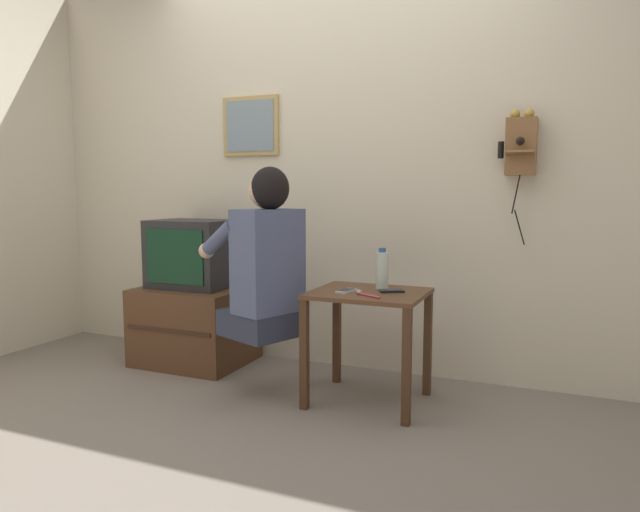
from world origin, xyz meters
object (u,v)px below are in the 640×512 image
(wall_phone_antique, at_px, (521,145))
(toothbrush, at_px, (367,295))
(cell_phone_held, at_px, (346,291))
(person, at_px, (264,259))
(cell_phone_spare, at_px, (392,291))
(framed_picture, at_px, (251,126))
(water_bottle, at_px, (382,270))
(television, at_px, (193,254))

(wall_phone_antique, bearing_deg, toothbrush, -136.96)
(cell_phone_held, bearing_deg, toothbrush, -18.04)
(person, bearing_deg, cell_phone_spare, -53.49)
(person, height_order, toothbrush, person)
(framed_picture, relative_size, cell_phone_held, 3.07)
(cell_phone_spare, distance_m, water_bottle, 0.15)
(framed_picture, bearing_deg, toothbrush, -32.67)
(wall_phone_antique, height_order, water_bottle, wall_phone_antique)
(person, distance_m, water_bottle, 0.63)
(television, bearing_deg, cell_phone_held, -14.88)
(wall_phone_antique, height_order, toothbrush, wall_phone_antique)
(cell_phone_held, distance_m, toothbrush, 0.15)
(cell_phone_held, bearing_deg, cell_phone_spare, 31.29)
(wall_phone_antique, relative_size, cell_phone_held, 5.46)
(television, distance_m, water_bottle, 1.31)
(cell_phone_held, xyz_separation_m, water_bottle, (0.14, 0.18, 0.10))
(person, height_order, television, person)
(wall_phone_antique, bearing_deg, person, -152.93)
(wall_phone_antique, height_order, framed_picture, framed_picture)
(wall_phone_antique, bearing_deg, water_bottle, -150.57)
(wall_phone_antique, relative_size, water_bottle, 3.32)
(person, xyz_separation_m, water_bottle, (0.57, 0.26, -0.06))
(water_bottle, height_order, toothbrush, water_bottle)
(toothbrush, bearing_deg, television, 102.77)
(person, xyz_separation_m, toothbrush, (0.57, 0.01, -0.15))
(framed_picture, height_order, cell_phone_spare, framed_picture)
(person, relative_size, wall_phone_antique, 1.25)
(cell_phone_held, relative_size, cell_phone_spare, 0.96)
(framed_picture, xyz_separation_m, cell_phone_spare, (1.11, -0.50, -0.93))
(television, height_order, cell_phone_spare, television)
(cell_phone_spare, bearing_deg, water_bottle, -166.54)
(person, xyz_separation_m, cell_phone_held, (0.43, 0.08, -0.15))
(framed_picture, bearing_deg, water_bottle, -21.82)
(water_bottle, bearing_deg, toothbrush, -91.07)
(framed_picture, relative_size, water_bottle, 1.87)
(cell_phone_spare, distance_m, toothbrush, 0.18)
(framed_picture, bearing_deg, person, -55.55)
(water_bottle, bearing_deg, person, -155.76)
(water_bottle, distance_m, toothbrush, 0.26)
(wall_phone_antique, xyz_separation_m, cell_phone_held, (-0.79, -0.54, -0.75))
(person, height_order, water_bottle, person)
(person, bearing_deg, framed_picture, 56.39)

